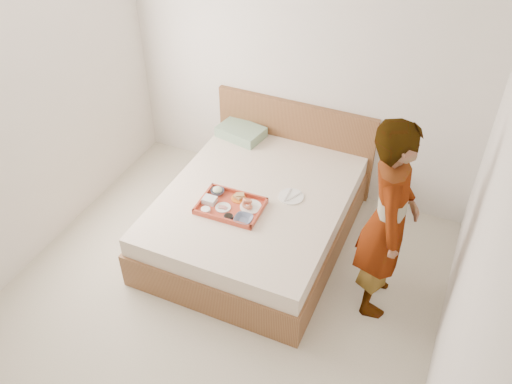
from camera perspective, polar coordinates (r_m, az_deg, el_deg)
The scene contains 17 objects.
ground at distance 4.57m, azimuth -5.13°, elevation -12.84°, with size 3.50×4.00×0.01m, color beige.
wall_back at distance 5.17m, azimuth 4.70°, elevation 12.85°, with size 3.50×0.01×2.60m, color silver.
wall_right at distance 3.32m, azimuth 21.42°, elevation -7.97°, with size 0.01×4.00×2.60m, color silver.
bed at distance 4.98m, azimuth -0.06°, elevation -2.61°, with size 1.65×2.00×0.53m, color brown.
headboard at distance 5.57m, azimuth 4.01°, elevation 5.13°, with size 1.65×0.06×0.95m, color brown.
pillow at distance 5.53m, azimuth -1.59°, elevation 6.33°, with size 0.45×0.30×0.11m, color gray.
tray at distance 4.66m, azimuth -2.68°, elevation -1.47°, with size 0.55×0.40×0.05m, color #C0472C.
prawn_plate at distance 4.65m, azimuth -0.55°, elevation -1.57°, with size 0.19×0.19×0.01m, color white.
navy_bowl_big at distance 4.51m, azimuth -1.33°, elevation -2.88°, with size 0.15×0.15×0.04m, color #14243F.
sauce_dish at distance 4.54m, azimuth -2.92°, elevation -2.66°, with size 0.08×0.08×0.03m, color black.
meat_plate at distance 4.65m, azimuth -3.50°, elevation -1.65°, with size 0.13×0.13×0.01m, color white.
bread_plate at distance 4.74m, azimuth -1.85°, elevation -0.67°, with size 0.13×0.13×0.01m, color orange.
salad_bowl at distance 4.80m, azimuth -4.07°, elevation 0.05°, with size 0.12×0.12×0.04m, color #14243F.
plastic_tub at distance 4.71m, azimuth -4.91°, elevation -0.86°, with size 0.11×0.09×0.05m, color silver.
cheese_round at distance 4.63m, azimuth -5.33°, elevation -1.90°, with size 0.08×0.08×0.03m, color white.
dinner_plate at distance 4.79m, azimuth 3.71°, elevation -0.48°, with size 0.22×0.22×0.01m, color white.
person at distance 4.16m, azimuth 13.72°, elevation -2.97°, with size 0.64×0.42×1.74m, color silver.
Camera 1 is at (1.49, -2.38, 3.60)m, focal length 37.99 mm.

